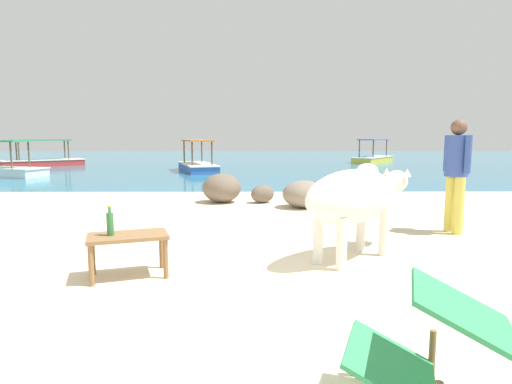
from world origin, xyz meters
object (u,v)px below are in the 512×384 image
Objects in this scene: cow at (356,197)px; boat_yellow at (373,157)px; person_standing at (456,167)px; low_bench_table at (128,241)px; deck_chair_near at (425,343)px; boat_red at (43,160)px; boat_blue at (197,165)px; bottle at (110,223)px.

boat_yellow reaches higher than cow.
person_standing is 18.34m from boat_yellow.
low_bench_table is 4.58m from person_standing.
low_bench_table is 0.95× the size of deck_chair_near.
person_standing is 0.44× the size of boat_red.
low_bench_table is at bearing 151.77° from cow.
deck_chair_near reaches higher than low_bench_table.
boat_blue is at bearing -58.22° from boat_red.
cow is at bearing 19.47° from boat_yellow.
boat_blue is at bearing 93.89° from bottle.
bottle is at bearing -98.39° from boat_red.
bottle is 0.08× the size of boat_red.
boat_blue is at bearing 76.06° from low_bench_table.
boat_blue reaches higher than cow.
boat_yellow is at bearing 67.86° from bottle.
boat_blue is at bearing 62.22° from cow.
boat_yellow is (8.09, 19.89, -0.29)m from bottle.
boat_yellow is at bearing 107.85° from boat_blue.
bottle is at bearing 10.55° from person_standing.
deck_chair_near is 0.56× the size of person_standing.
boat_red is (-11.36, 16.10, -0.46)m from cow.
cow is at bearing -90.95° from boat_red.
boat_blue reaches higher than low_bench_table.
bottle is at bearing -23.47° from deck_chair_near.
boat_red is at bearing -43.93° from boat_yellow.
cow is 2.18m from person_standing.
person_standing reaches higher than low_bench_table.
cow is 0.46× the size of boat_red.
person_standing is at bearing 23.55° from boat_yellow.
boat_blue is (-5.19, 11.59, -0.70)m from person_standing.
bottle is 3.07m from deck_chair_near.
deck_chair_near is at bearing -5.90° from boat_blue.
person_standing reaches higher than boat_red.
bottle is at bearing 177.95° from low_bench_table.
cow is 1.93× the size of low_bench_table.
bottle is at bearing 13.45° from boat_yellow.
person_standing is 0.44× the size of boat_yellow.
boat_red reaches higher than cow.
low_bench_table is 18.98m from boat_red.
deck_chair_near is at bearing 20.64° from boat_yellow.
bottle is 0.33× the size of deck_chair_near.
deck_chair_near is 21.87m from boat_red.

